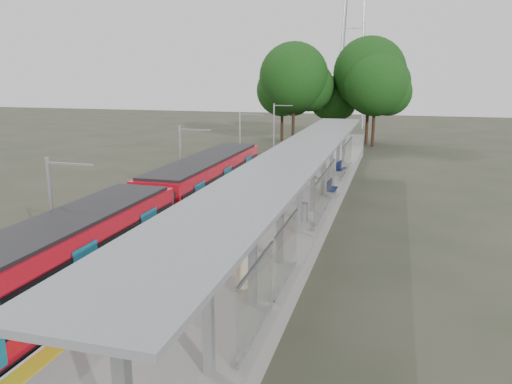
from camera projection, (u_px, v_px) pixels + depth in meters
trackbed at (215, 209)px, 31.53m from camera, size 3.00×70.00×0.24m
platform at (285, 208)px, 30.26m from camera, size 6.00×50.00×1.00m
tactile_strip at (245, 197)px, 30.81m from camera, size 0.60×50.00×0.02m
end_fence at (335, 139)px, 53.37m from camera, size 6.00×0.10×1.20m
train at (151, 215)px, 23.10m from camera, size 2.74×27.60×3.62m
canopy at (300, 159)px, 25.41m from camera, size 3.27×38.00×3.66m
pylon at (355, 2)px, 75.88m from camera, size 8.00×4.00×38.00m
tree_cluster at (335, 81)px, 59.48m from camera, size 18.46×11.55×12.81m
catenary_masts at (182, 167)px, 30.40m from camera, size 2.08×48.16×5.40m
bench_mid at (331, 188)px, 31.01m from camera, size 0.53×1.52×1.03m
bench_far at (340, 168)px, 37.53m from camera, size 0.67×1.56×1.03m
info_pillar_near at (242, 266)px, 17.64m from camera, size 0.42×0.42×1.88m
info_pillar_far at (314, 167)px, 36.57m from camera, size 0.39×0.39×1.75m
litter_bin at (303, 212)px, 25.75m from camera, size 0.50×0.50×0.96m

